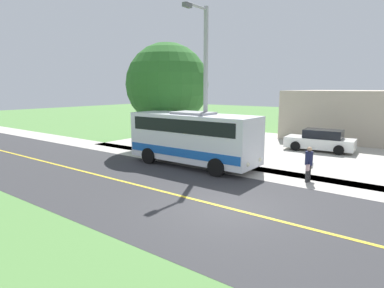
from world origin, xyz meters
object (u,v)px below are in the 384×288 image
Objects in this scene: shuttle_bus_front at (193,136)px; tree_curbside at (167,85)px; parked_car_near at (320,141)px; street_light_pole at (204,81)px; pedestrian_with_bags at (309,163)px.

shuttle_bus_front is 1.02× the size of tree_curbside.
tree_curbside reaches higher than parked_car_near.
tree_curbside is at bearing -117.52° from street_light_pole.
parked_car_near is 11.07m from tree_curbside.
shuttle_bus_front is 6.16m from pedestrian_with_bags.
tree_curbside is (-2.31, -10.48, 3.57)m from pedestrian_with_bags.
street_light_pole is at bearing 133.74° from shuttle_bus_front.
pedestrian_with_bags is at bearing 12.39° from parked_car_near.
pedestrian_with_bags is (-0.62, 6.08, -0.76)m from shuttle_bus_front.
tree_curbside is (-2.52, -4.83, -0.16)m from street_light_pole.
parked_car_near is (-8.63, 4.32, -0.93)m from shuttle_bus_front.
parked_car_near is (-8.22, 3.89, -3.91)m from street_light_pole.
pedestrian_with_bags is 0.19× the size of street_light_pole.
pedestrian_with_bags is 6.78m from street_light_pole.
pedestrian_with_bags is 0.22× the size of tree_curbside.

